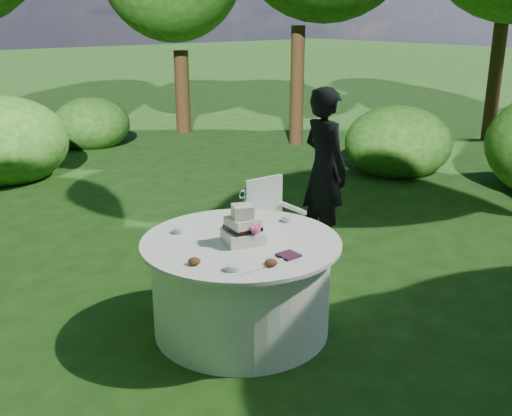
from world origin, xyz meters
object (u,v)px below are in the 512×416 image
at_px(guest, 325,169).
at_px(cake, 243,228).
at_px(napkins, 289,255).
at_px(chair, 271,217).
at_px(table, 241,285).

distance_m(guest, cake, 2.04).
bearing_deg(guest, cake, 125.59).
xyz_separation_m(napkins, cake, (-0.08, 0.43, 0.10)).
relative_size(napkins, chair, 0.16).
xyz_separation_m(napkins, chair, (0.92, 1.30, -0.26)).
relative_size(napkins, table, 0.09).
height_order(napkins, table, napkins).
bearing_deg(guest, table, 124.61).
height_order(table, cake, cake).
height_order(guest, chair, guest).
xyz_separation_m(guest, cake, (-1.81, -0.93, 0.01)).
distance_m(table, chair, 1.30).
bearing_deg(guest, chair, 103.04).
distance_m(table, cake, 0.50).
bearing_deg(cake, chair, 40.76).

